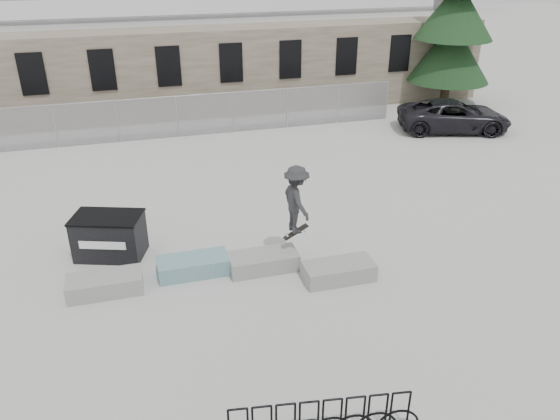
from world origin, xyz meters
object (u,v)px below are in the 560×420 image
object	(u,v)px
planter_offset	(339,271)
dumpster	(109,236)
planter_center_right	(263,261)
suv	(454,116)
planter_far_left	(105,284)
bike_rack	(320,419)
skateboarder	(296,200)
spruce_tree	(455,18)
planter_center_left	(193,265)

from	to	relation	value
planter_offset	dumpster	world-z (taller)	dumpster
planter_center_right	dumpster	xyz separation A→B (m)	(-4.27, 2.01, 0.40)
suv	planter_offset	bearing A→B (deg)	153.08
planter_far_left	bike_rack	distance (m)	7.33
skateboarder	planter_far_left	bearing A→B (deg)	82.83
spruce_tree	planter_center_left	bearing A→B (deg)	-139.60
dumpster	bike_rack	bearing A→B (deg)	-45.66
spruce_tree	bike_rack	bearing A→B (deg)	-125.98
planter_far_left	planter_center_left	size ratio (longest dim) A/B	1.00
planter_center_right	bike_rack	bearing A→B (deg)	-93.71
planter_center_left	spruce_tree	size ratio (longest dim) A/B	0.17
planter_center_right	spruce_tree	bearing A→B (deg)	44.77
planter_center_right	bike_rack	distance (m)	6.10
planter_offset	spruce_tree	distance (m)	20.27
planter_center_right	dumpster	size ratio (longest dim) A/B	0.87
skateboarder	bike_rack	bearing A→B (deg)	159.44
planter_offset	dumpster	distance (m)	6.93
spruce_tree	skateboarder	size ratio (longest dim) A/B	5.18
planter_offset	spruce_tree	xyz separation A→B (m)	(12.45, 15.34, 4.53)
planter_center_right	planter_offset	size ratio (longest dim) A/B	1.00
dumpster	spruce_tree	world-z (taller)	spruce_tree
planter_far_left	planter_offset	size ratio (longest dim) A/B	1.00
planter_center_left	planter_offset	size ratio (longest dim) A/B	1.00
planter_far_left	spruce_tree	xyz separation A→B (m)	(18.82, 14.24, 4.53)
suv	skateboarder	distance (m)	14.99
planter_far_left	spruce_tree	size ratio (longest dim) A/B	0.17
bike_rack	skateboarder	bearing A→B (deg)	77.20
suv	skateboarder	xyz separation A→B (m)	(-11.27, -9.80, 1.32)
bike_rack	suv	xyz separation A→B (m)	(12.67, 15.97, 0.32)
bike_rack	skateboarder	distance (m)	6.54
planter_center_left	spruce_tree	xyz separation A→B (m)	(16.38, 13.94, 4.53)
dumpster	suv	distance (m)	18.32
planter_offset	skateboarder	xyz separation A→B (m)	(-0.92, 1.16, 1.80)
planter_center_left	dumpster	world-z (taller)	dumpster
planter_center_left	planter_offset	world-z (taller)	same
bike_rack	planter_center_right	bearing A→B (deg)	86.29
planter_far_left	suv	size ratio (longest dim) A/B	0.37
dumpster	suv	xyz separation A→B (m)	(16.54, 7.88, 0.09)
planter_far_left	skateboarder	xyz separation A→B (m)	(5.44, 0.06, 1.80)
spruce_tree	planter_center_right	bearing A→B (deg)	-135.23
planter_center_right	skateboarder	size ratio (longest dim) A/B	0.90
planter_center_right	skateboarder	distance (m)	2.07
planter_far_left	dumpster	xyz separation A→B (m)	(0.17, 1.98, 0.40)
planter_center_right	dumpster	distance (m)	4.73
planter_offset	bike_rack	xyz separation A→B (m)	(-2.32, -5.01, 0.16)
skateboarder	suv	bearing A→B (deg)	-56.73
spruce_tree	suv	bearing A→B (deg)	-115.67
planter_offset	dumpster	size ratio (longest dim) A/B	0.87
planter_center_right	suv	distance (m)	15.77
planter_offset	bike_rack	bearing A→B (deg)	-114.85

